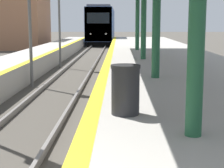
# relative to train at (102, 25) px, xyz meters

# --- Properties ---
(train) EXTENTS (2.82, 17.17, 4.33)m
(train) POSITION_rel_train_xyz_m (0.00, 0.00, 0.00)
(train) COLOR black
(train) RESTS_ON ground
(signal_far) EXTENTS (0.36, 0.31, 5.07)m
(signal_far) POSITION_rel_train_xyz_m (-1.13, -26.02, 1.31)
(signal_far) COLOR #595959
(signal_far) RESTS_ON ground
(trash_bin) EXTENTS (0.52, 0.52, 0.88)m
(trash_bin) POSITION_rel_train_xyz_m (2.25, -40.13, -0.88)
(trash_bin) COLOR #262628
(trash_bin) RESTS_ON platform_right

